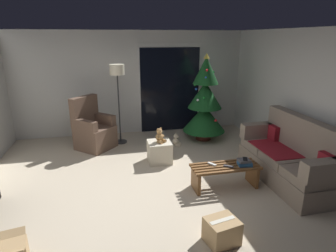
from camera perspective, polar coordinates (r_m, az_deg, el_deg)
ground_plane at (r=4.56m, az=-3.10°, el=-13.23°), size 7.00×7.00×0.00m
wall_back at (r=7.04m, az=-7.41°, el=8.65°), size 5.72×0.12×2.50m
wall_right at (r=5.31m, az=28.82°, el=3.60°), size 0.12×6.00×2.50m
patio_door_frame at (r=7.14m, az=0.40°, el=7.71°), size 1.60×0.02×2.20m
patio_door_glass at (r=7.13m, az=0.43°, el=7.29°), size 1.50×0.02×2.10m
couch at (r=5.14m, az=23.60°, el=-6.08°), size 0.79×1.94×1.08m
coffee_table at (r=4.65m, az=11.56°, el=-9.33°), size 1.10×0.40×0.39m
remote_white at (r=4.58m, az=8.99°, el=-7.70°), size 0.12×0.16×0.02m
remote_graphite at (r=4.55m, az=12.25°, el=-8.04°), size 0.16×0.12×0.02m
book_stack at (r=4.66m, az=15.32°, el=-7.19°), size 0.24×0.20×0.10m
cell_phone at (r=4.64m, az=15.46°, el=-6.48°), size 0.12×0.16×0.01m
christmas_tree at (r=6.52m, az=7.51°, el=4.70°), size 0.99×0.99×2.01m
armchair at (r=6.31m, az=-15.02°, el=-0.84°), size 0.97×0.97×1.13m
floor_lamp at (r=6.24m, az=-10.30°, el=9.73°), size 0.32×0.32×1.78m
ottoman at (r=5.47m, az=-1.74°, el=-5.28°), size 0.44×0.44×0.41m
teddy_bear_honey at (r=5.35m, az=-1.69°, el=-2.09°), size 0.21×0.22×0.29m
teddy_bear_cream_by_tree at (r=6.30m, az=1.67°, el=-2.94°), size 0.21×0.21×0.29m
cardboard_box_taped_mid_floor at (r=3.59m, az=10.93°, el=-20.31°), size 0.42×0.39×0.31m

